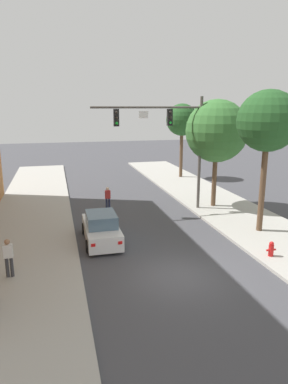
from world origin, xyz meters
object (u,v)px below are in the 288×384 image
object	(u,v)px
street_tree_second	(217,131)
traffic_signal_mast	(170,132)
pedestrian_sidewalk_left_walker	(8,256)
pedestrian_crossing_road	(108,197)
fire_hydrant	(271,249)
street_tree_nearest	(268,122)
street_tree_third	(182,120)
car_lead_white	(101,229)

from	to	relation	value
street_tree_second	traffic_signal_mast	bearing A→B (deg)	-176.05
pedestrian_sidewalk_left_walker	pedestrian_crossing_road	bearing A→B (deg)	58.95
pedestrian_crossing_road	fire_hydrant	world-z (taller)	pedestrian_crossing_road
traffic_signal_mast	pedestrian_sidewalk_left_walker	bearing A→B (deg)	-141.12
traffic_signal_mast	fire_hydrant	world-z (taller)	traffic_signal_mast
street_tree_nearest	pedestrian_sidewalk_left_walker	bearing A→B (deg)	-169.42
pedestrian_crossing_road	street_tree_third	xyz separation A→B (m)	(8.77, 9.39, 4.81)
traffic_signal_mast	pedestrian_sidewalk_left_walker	size ratio (longest dim) A/B	4.57
pedestrian_sidewalk_left_walker	pedestrian_crossing_road	xyz separation A→B (m)	(5.40, 8.97, -0.15)
pedestrian_sidewalk_left_walker	pedestrian_crossing_road	size ratio (longest dim) A/B	1.00
traffic_signal_mast	pedestrian_sidewalk_left_walker	xyz separation A→B (m)	(-9.40, -7.58, -4.32)
traffic_signal_mast	street_tree_third	xyz separation A→B (m)	(4.78, 10.79, 0.35)
pedestrian_crossing_road	street_tree_second	bearing A→B (deg)	-9.00
fire_hydrant	street_tree_nearest	world-z (taller)	street_tree_nearest
pedestrian_sidewalk_left_walker	fire_hydrant	size ratio (longest dim) A/B	2.28
fire_hydrant	street_tree_third	bearing A→B (deg)	82.48
fire_hydrant	traffic_signal_mast	bearing A→B (deg)	104.92
traffic_signal_mast	street_tree_second	size ratio (longest dim) A/B	1.02
car_lead_white	street_tree_second	bearing A→B (deg)	27.80
pedestrian_crossing_road	street_tree_nearest	world-z (taller)	street_tree_nearest
car_lead_white	street_tree_third	world-z (taller)	street_tree_third
traffic_signal_mast	pedestrian_crossing_road	xyz separation A→B (m)	(-3.99, 1.40, -4.47)
fire_hydrant	street_tree_third	distance (m)	20.07
car_lead_white	fire_hydrant	world-z (taller)	car_lead_white
traffic_signal_mast	street_tree_nearest	world-z (taller)	street_tree_nearest
traffic_signal_mast	pedestrian_sidewalk_left_walker	world-z (taller)	traffic_signal_mast
street_tree_third	traffic_signal_mast	bearing A→B (deg)	-113.89
traffic_signal_mast	car_lead_white	world-z (taller)	traffic_signal_mast
pedestrian_crossing_road	fire_hydrant	distance (m)	11.64
street_tree_third	pedestrian_sidewalk_left_walker	bearing A→B (deg)	-127.66
pedestrian_sidewalk_left_walker	fire_hydrant	world-z (taller)	pedestrian_sidewalk_left_walker
car_lead_white	street_tree_nearest	bearing A→B (deg)	-5.52
pedestrian_sidewalk_left_walker	street_tree_second	xyz separation A→B (m)	(12.76, 7.81, 4.31)
traffic_signal_mast	car_lead_white	xyz separation A→B (m)	(-5.18, -4.28, -4.66)
fire_hydrant	street_tree_third	world-z (taller)	street_tree_third
car_lead_white	street_tree_third	bearing A→B (deg)	56.52
pedestrian_sidewalk_left_walker	pedestrian_crossing_road	distance (m)	10.48
traffic_signal_mast	street_tree_nearest	xyz separation A→B (m)	(3.69, -5.13, 0.83)
car_lead_white	street_tree_third	xyz separation A→B (m)	(9.96, 15.07, 5.00)
car_lead_white	traffic_signal_mast	bearing A→B (deg)	39.52
traffic_signal_mast	street_tree_nearest	distance (m)	6.37
pedestrian_crossing_road	traffic_signal_mast	bearing A→B (deg)	-19.30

